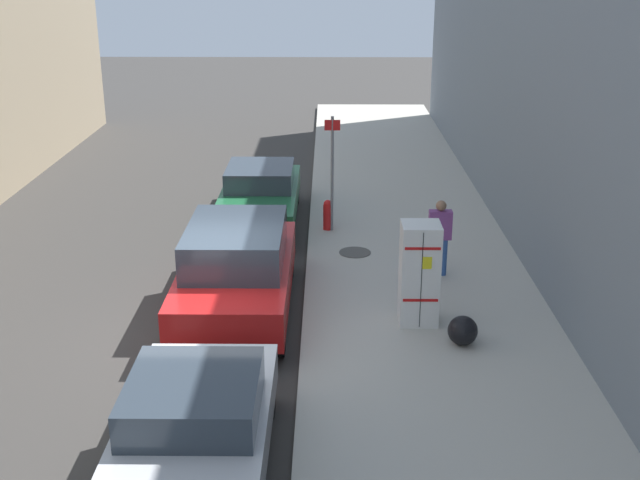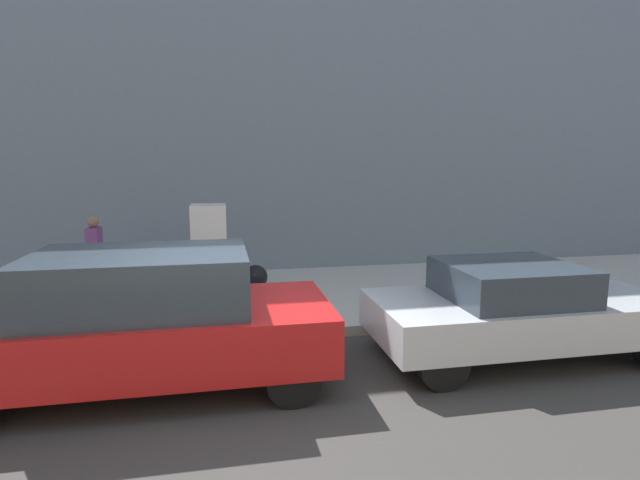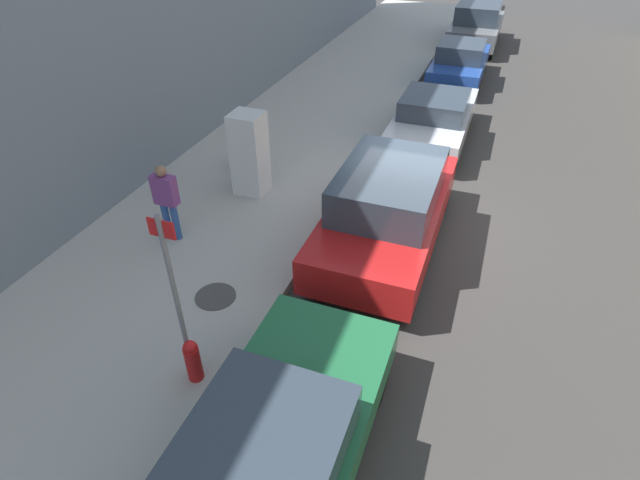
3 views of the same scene
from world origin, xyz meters
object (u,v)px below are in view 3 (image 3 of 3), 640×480
(pedestrian_walking_far, at_px, (166,198))
(parked_suv_red, at_px, (388,208))
(parked_hatchback_blue, at_px, (460,62))
(street_sign_post, at_px, (175,294))
(parked_sedan_green, at_px, (271,457))
(parked_suv_gray, at_px, (477,24))
(discarded_refrigerator, at_px, (250,154))
(trash_bag, at_px, (244,159))
(parked_sedan_silver, at_px, (434,117))
(fire_hydrant, at_px, (193,360))

(pedestrian_walking_far, relative_size, parked_suv_red, 0.34)
(parked_hatchback_blue, bearing_deg, pedestrian_walking_far, -108.46)
(street_sign_post, bearing_deg, parked_sedan_green, -31.55)
(parked_sedan_green, xyz_separation_m, parked_suv_gray, (0.00, 20.83, 0.14))
(discarded_refrigerator, xyz_separation_m, parked_suv_red, (3.31, -0.75, -0.22))
(street_sign_post, distance_m, parked_hatchback_blue, 14.78)
(parked_suv_gray, bearing_deg, street_sign_post, -95.19)
(parked_sedan_green, bearing_deg, parked_suv_gray, 90.00)
(discarded_refrigerator, bearing_deg, trash_bag, 126.29)
(discarded_refrigerator, xyz_separation_m, trash_bag, (-0.66, 0.90, -0.67))
(parked_sedan_green, height_order, parked_hatchback_blue, parked_hatchback_blue)
(discarded_refrigerator, relative_size, parked_sedan_silver, 0.43)
(parked_hatchback_blue, distance_m, parked_suv_gray, 5.09)
(parked_hatchback_blue, bearing_deg, parked_sedan_silver, -90.00)
(street_sign_post, height_order, parked_suv_gray, street_sign_post)
(parked_suv_red, height_order, parked_suv_gray, parked_suv_gray)
(street_sign_post, distance_m, fire_hydrant, 1.16)
(trash_bag, distance_m, parked_sedan_green, 8.04)
(street_sign_post, xyz_separation_m, parked_suv_red, (1.79, 4.23, -0.82))
(pedestrian_walking_far, height_order, parked_sedan_green, pedestrian_walking_far)
(trash_bag, height_order, parked_sedan_silver, parked_sedan_silver)
(trash_bag, bearing_deg, parked_sedan_green, -60.35)
(pedestrian_walking_far, distance_m, parked_suv_red, 4.22)
(discarded_refrigerator, bearing_deg, fire_hydrant, -72.22)
(fire_hydrant, height_order, pedestrian_walking_far, pedestrian_walking_far)
(discarded_refrigerator, bearing_deg, pedestrian_walking_far, -106.39)
(parked_sedan_green, xyz_separation_m, parked_hatchback_blue, (0.00, 15.74, -0.02))
(parked_hatchback_blue, bearing_deg, discarded_refrigerator, -108.93)
(parked_hatchback_blue, height_order, parked_suv_gray, parked_suv_gray)
(fire_hydrant, bearing_deg, parked_suv_gray, 85.11)
(parked_hatchback_blue, bearing_deg, street_sign_post, -96.98)
(trash_bag, relative_size, pedestrian_walking_far, 0.32)
(trash_bag, bearing_deg, parked_hatchback_blue, 65.59)
(street_sign_post, height_order, parked_hatchback_blue, street_sign_post)
(pedestrian_walking_far, xyz_separation_m, parked_hatchback_blue, (3.96, 11.86, -0.37))
(trash_bag, height_order, parked_suv_gray, parked_suv_gray)
(discarded_refrigerator, height_order, street_sign_post, street_sign_post)
(fire_hydrant, xyz_separation_m, pedestrian_walking_far, (-2.27, 2.85, 0.54))
(parked_hatchback_blue, bearing_deg, fire_hydrant, -96.57)
(parked_sedan_silver, bearing_deg, parked_sedan_green, -90.00)
(discarded_refrigerator, height_order, parked_suv_red, discarded_refrigerator)
(parked_sedan_green, bearing_deg, pedestrian_walking_far, 135.58)
(trash_bag, relative_size, parked_sedan_green, 0.11)
(trash_bag, xyz_separation_m, parked_hatchback_blue, (3.97, 8.76, 0.29))
(trash_bag, height_order, parked_suv_red, parked_suv_red)
(discarded_refrigerator, xyz_separation_m, parked_hatchback_blue, (3.31, 9.66, -0.38))
(street_sign_post, bearing_deg, parked_suv_red, 67.04)
(discarded_refrigerator, relative_size, fire_hydrant, 2.53)
(pedestrian_walking_far, bearing_deg, fire_hydrant, 127.47)
(parked_suv_gray, bearing_deg, trash_bag, -106.01)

